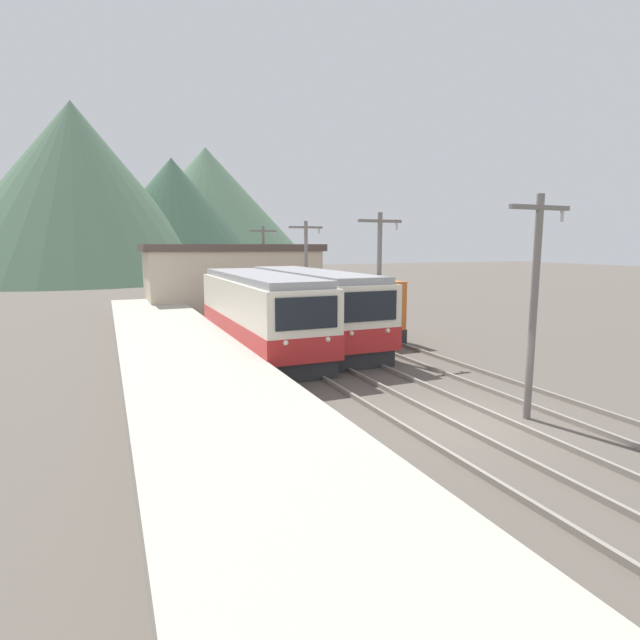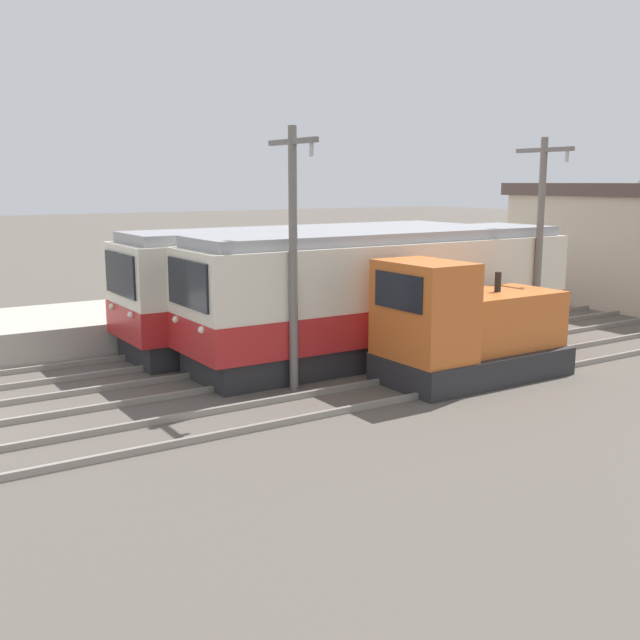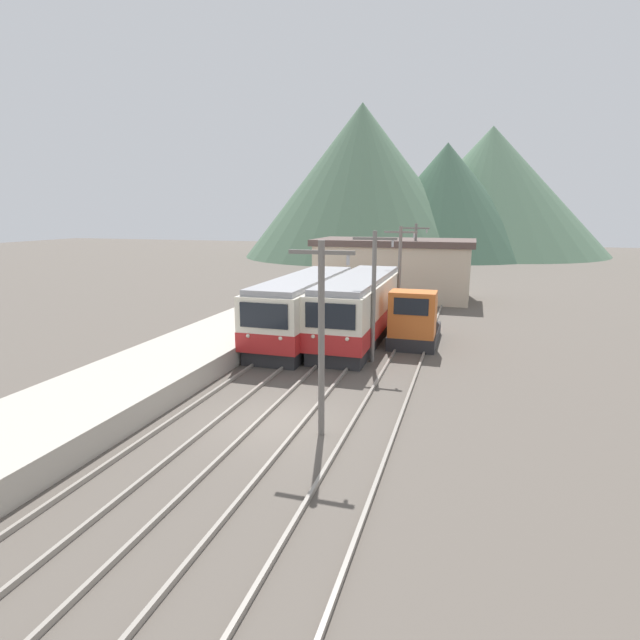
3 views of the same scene
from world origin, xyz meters
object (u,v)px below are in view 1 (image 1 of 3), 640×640
Objects in this scene: catenary_mast_near at (534,298)px; commuter_train_left at (260,316)px; commuter_train_center at (311,310)px; catenary_mast_distant at (264,264)px; shunting_locomotive at (364,315)px; catenary_mast_mid at (379,279)px; catenary_mast_far at (306,270)px.

commuter_train_left is at bearing 111.09° from catenary_mast_near.
catenary_mast_distant reaches higher than commuter_train_center.
catenary_mast_near is 1.00× the size of catenary_mast_distant.
commuter_train_center is 1.93× the size of catenary_mast_distant.
catenary_mast_mid reaches higher than shunting_locomotive.
catenary_mast_near and catenary_mast_mid have the same top height.
commuter_train_center is 4.44m from catenary_mast_mid.
shunting_locomotive is 0.80× the size of catenary_mast_far.
catenary_mast_mid is (0.00, 8.22, 0.00)m from catenary_mast_near.
commuter_train_center is 12.84m from catenary_mast_distant.
catenary_mast_distant is (-1.49, 12.43, 2.12)m from shunting_locomotive.
catenary_mast_near reaches higher than commuter_train_left.
catenary_mast_distant is (0.00, 8.22, 0.00)m from catenary_mast_far.
commuter_train_left is 5.49m from catenary_mast_mid.
catenary_mast_far is (-1.49, 4.21, 2.12)m from shunting_locomotive.
commuter_train_center is 1.93× the size of catenary_mast_near.
shunting_locomotive is 4.94m from catenary_mast_far.
shunting_locomotive is 0.80× the size of catenary_mast_mid.
commuter_train_left is 2.35× the size of shunting_locomotive.
catenary_mast_distant is at bearing 72.30° from commuter_train_left.
commuter_train_left is 1.88× the size of catenary_mast_far.
catenary_mast_far is (1.51, 4.41, 1.69)m from commuter_train_center.
catenary_mast_mid reaches higher than commuter_train_center.
catenary_mast_near is at bearing -90.00° from catenary_mast_far.
commuter_train_center is 4.96m from catenary_mast_far.
catenary_mast_far is 8.22m from catenary_mast_distant.
catenary_mast_mid is (1.51, -3.81, 1.69)m from commuter_train_center.
shunting_locomotive is 4.78m from catenary_mast_mid.
catenary_mast_mid is 1.00× the size of catenary_mast_distant.
catenary_mast_far is at bearing -90.00° from catenary_mast_distant.
catenary_mast_near reaches higher than shunting_locomotive.
commuter_train_left is 5.91m from shunting_locomotive.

